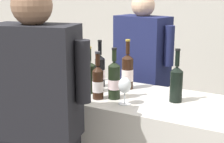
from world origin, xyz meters
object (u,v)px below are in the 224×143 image
at_px(wine_bottle_2, 100,70).
at_px(wine_bottle_11, 28,71).
at_px(wine_bottle_9, 41,65).
at_px(wine_bottle_10, 90,76).
at_px(wine_bottle_1, 176,83).
at_px(wine_glass, 125,86).
at_px(person_guest, 40,143).
at_px(wine_bottle_8, 114,80).
at_px(wine_bottle_6, 127,71).
at_px(person_server, 141,92).
at_px(wine_bottle_4, 84,66).
at_px(wine_bottle_7, 98,82).
at_px(ice_bucket, 11,66).

xyz_separation_m(wine_bottle_2, wine_bottle_11, (-0.44, -0.28, 0.00)).
relative_size(wine_bottle_9, wine_bottle_10, 1.02).
distance_m(wine_bottle_1, wine_bottle_9, 1.09).
relative_size(wine_bottle_1, wine_glass, 1.98).
relative_size(wine_glass, person_guest, 0.10).
bearing_deg(wine_bottle_8, wine_glass, -30.52).
height_order(wine_bottle_6, person_server, person_server).
bearing_deg(wine_bottle_4, wine_bottle_7, -44.70).
bearing_deg(wine_bottle_11, wine_glass, 1.48).
xyz_separation_m(wine_bottle_6, wine_bottle_8, (0.03, -0.24, -0.00)).
distance_m(wine_bottle_9, wine_bottle_11, 0.21).
xyz_separation_m(wine_bottle_1, wine_bottle_7, (-0.46, -0.19, -0.01)).
bearing_deg(wine_bottle_8, person_guest, -111.91).
distance_m(wine_bottle_6, wine_bottle_11, 0.71).
distance_m(wine_bottle_6, wine_glass, 0.34).
height_order(wine_bottle_1, wine_bottle_11, wine_bottle_11).
bearing_deg(person_server, person_guest, -92.96).
distance_m(wine_bottle_10, person_guest, 0.60).
bearing_deg(wine_bottle_11, person_guest, -42.80).
height_order(wine_bottle_10, person_guest, person_guest).
xyz_separation_m(wine_glass, person_server, (-0.25, 0.81, -0.30)).
xyz_separation_m(ice_bucket, person_guest, (0.74, -0.54, -0.25)).
distance_m(wine_bottle_1, wine_glass, 0.33).
bearing_deg(wine_bottle_9, person_guest, -50.75).
height_order(wine_bottle_6, wine_bottle_10, wine_bottle_6).
xyz_separation_m(wine_bottle_6, wine_bottle_11, (-0.63, -0.33, -0.00)).
bearing_deg(wine_bottle_9, wine_bottle_2, 8.34).
relative_size(wine_bottle_4, person_guest, 0.20).
xyz_separation_m(wine_bottle_4, wine_bottle_8, (0.39, -0.25, 0.00)).
relative_size(wine_bottle_10, person_server, 0.20).
bearing_deg(wine_bottle_1, person_server, 129.77).
relative_size(wine_bottle_4, wine_bottle_7, 1.06).
height_order(wine_bottle_6, wine_glass, wine_bottle_6).
distance_m(wine_bottle_11, ice_bucket, 0.31).
xyz_separation_m(wine_bottle_11, wine_glass, (0.77, 0.02, -0.01)).
distance_m(wine_bottle_2, wine_bottle_4, 0.18).
distance_m(wine_bottle_1, person_server, 0.85).
xyz_separation_m(wine_glass, ice_bucket, (-1.05, 0.10, -0.01)).
height_order(wine_bottle_2, wine_glass, wine_bottle_2).
xyz_separation_m(wine_bottle_4, wine_bottle_11, (-0.27, -0.33, 0.00)).
bearing_deg(wine_bottle_4, person_server, 62.98).
relative_size(wine_bottle_10, wine_bottle_11, 0.92).
bearing_deg(wine_bottle_1, ice_bucket, -175.56).
distance_m(wine_bottle_10, ice_bucket, 0.73).
bearing_deg(wine_bottle_10, wine_bottle_7, -36.18).
bearing_deg(wine_bottle_6, wine_bottle_7, -102.21).
bearing_deg(wine_bottle_2, person_guest, -88.32).
bearing_deg(wine_bottle_1, wine_bottle_8, -159.91).
bearing_deg(wine_glass, wine_bottle_4, 148.28).
height_order(wine_bottle_11, wine_glass, wine_bottle_11).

